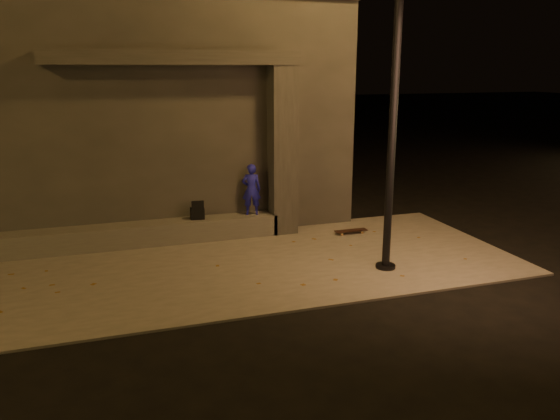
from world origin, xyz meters
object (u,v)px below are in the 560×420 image
object	(u,v)px
column	(282,151)
street_lamp_0	(397,46)
backpack	(197,212)
skateboarder	(251,189)
skateboard	(351,231)

from	to	relation	value
column	street_lamp_0	size ratio (longest dim) A/B	0.52
backpack	skateboarder	bearing A→B (deg)	4.55
skateboard	street_lamp_0	world-z (taller)	street_lamp_0
skateboarder	backpack	bearing A→B (deg)	13.22
skateboard	backpack	bearing A→B (deg)	168.61
skateboard	street_lamp_0	distance (m)	4.39
street_lamp_0	backpack	bearing A→B (deg)	137.08
column	backpack	size ratio (longest dim) A/B	8.78
column	skateboard	size ratio (longest dim) A/B	4.91
skateboarder	backpack	xyz separation A→B (m)	(-1.18, 0.00, -0.42)
skateboarder	street_lamp_0	size ratio (longest dim) A/B	0.16
column	skateboarder	distance (m)	1.06
backpack	street_lamp_0	size ratio (longest dim) A/B	0.06
street_lamp_0	column	bearing A→B (deg)	111.38
backpack	skateboard	size ratio (longest dim) A/B	0.56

